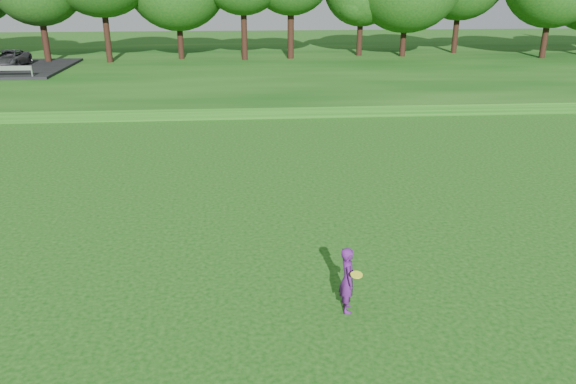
{
  "coord_description": "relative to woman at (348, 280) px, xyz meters",
  "views": [
    {
      "loc": [
        0.94,
        -9.5,
        6.93
      ],
      "look_at": [
        2.05,
        5.07,
        1.3
      ],
      "focal_mm": 35.0,
      "sensor_mm": 36.0,
      "label": 1
    }
  ],
  "objects": [
    {
      "name": "woman",
      "position": [
        0.0,
        0.0,
        0.0
      ],
      "size": [
        0.42,
        0.83,
        1.52
      ],
      "color": "#52176A",
      "rests_on": "ground"
    },
    {
      "name": "walking_path",
      "position": [
        -3.05,
        18.93,
        -0.74
      ],
      "size": [
        130.0,
        1.6,
        0.04
      ],
      "primitive_type": "cube",
      "color": "gray",
      "rests_on": "ground"
    },
    {
      "name": "ground",
      "position": [
        -3.05,
        -1.07,
        -0.76
      ],
      "size": [
        140.0,
        140.0,
        0.0
      ],
      "primitive_type": "plane",
      "color": "#0D410C",
      "rests_on": "ground"
    },
    {
      "name": "berm",
      "position": [
        -3.05,
        32.93,
        -0.46
      ],
      "size": [
        130.0,
        30.0,
        0.6
      ],
      "primitive_type": "cube",
      "color": "#0D410C",
      "rests_on": "ground"
    }
  ]
}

